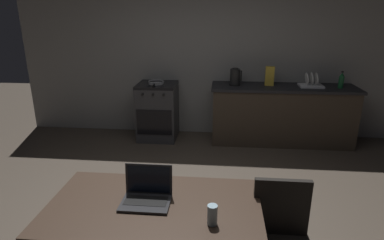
{
  "coord_description": "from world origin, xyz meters",
  "views": [
    {
      "loc": [
        0.39,
        -2.67,
        1.95
      ],
      "look_at": [
        0.07,
        0.62,
        0.85
      ],
      "focal_mm": 30.34,
      "sensor_mm": 36.0,
      "label": 1
    }
  ],
  "objects": [
    {
      "name": "ground_plane",
      "position": [
        0.0,
        0.0,
        0.0
      ],
      "size": [
        12.0,
        12.0,
        0.0
      ],
      "primitive_type": "plane",
      "color": "#473D33"
    },
    {
      "name": "back_wall",
      "position": [
        0.3,
        2.56,
        1.35
      ],
      "size": [
        6.4,
        0.1,
        2.7
      ],
      "primitive_type": "cube",
      "color": "gray",
      "rests_on": "ground_plane"
    },
    {
      "name": "kitchen_counter",
      "position": [
        1.31,
        2.21,
        0.45
      ],
      "size": [
        2.16,
        0.64,
        0.89
      ],
      "color": "#382D23",
      "rests_on": "ground_plane"
    },
    {
      "name": "stove_oven",
      "position": [
        -0.63,
        2.21,
        0.45
      ],
      "size": [
        0.6,
        0.62,
        0.89
      ],
      "color": "#2D2D30",
      "rests_on": "ground_plane"
    },
    {
      "name": "dining_table",
      "position": [
        -0.04,
        -0.87,
        0.68
      ],
      "size": [
        1.39,
        0.8,
        0.76
      ],
      "color": "#332319",
      "rests_on": "ground_plane"
    },
    {
      "name": "chair",
      "position": [
        0.81,
        -0.81,
        0.51
      ],
      "size": [
        0.4,
        0.4,
        0.89
      ],
      "rotation": [
        0.0,
        0.0,
        0.27
      ],
      "color": "black",
      "rests_on": "ground_plane"
    },
    {
      "name": "laptop",
      "position": [
        -0.09,
        -0.84,
        0.8
      ],
      "size": [
        0.32,
        0.24,
        0.23
      ],
      "rotation": [
        0.0,
        0.0,
        0.23
      ],
      "color": "#232326",
      "rests_on": "dining_table"
    },
    {
      "name": "electric_kettle",
      "position": [
        0.58,
        2.21,
        1.02
      ],
      "size": [
        0.18,
        0.16,
        0.26
      ],
      "color": "black",
      "rests_on": "kitchen_counter"
    },
    {
      "name": "bottle",
      "position": [
        2.11,
        2.16,
        1.01
      ],
      "size": [
        0.07,
        0.07,
        0.25
      ],
      "color": "#19592D",
      "rests_on": "kitchen_counter"
    },
    {
      "name": "frying_pan",
      "position": [
        -0.63,
        2.18,
        0.92
      ],
      "size": [
        0.25,
        0.42,
        0.05
      ],
      "color": "gray",
      "rests_on": "stove_oven"
    },
    {
      "name": "drinking_glass",
      "position": [
        0.35,
        -1.04,
        0.82
      ],
      "size": [
        0.06,
        0.06,
        0.13
      ],
      "color": "#99B7C6",
      "rests_on": "dining_table"
    },
    {
      "name": "cereal_box",
      "position": [
        1.09,
        2.23,
        1.04
      ],
      "size": [
        0.13,
        0.05,
        0.29
      ],
      "color": "gold",
      "rests_on": "kitchen_counter"
    },
    {
      "name": "dish_rack",
      "position": [
        1.7,
        2.21,
        0.94
      ],
      "size": [
        0.34,
        0.26,
        0.21
      ],
      "color": "silver",
      "rests_on": "kitchen_counter"
    }
  ]
}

